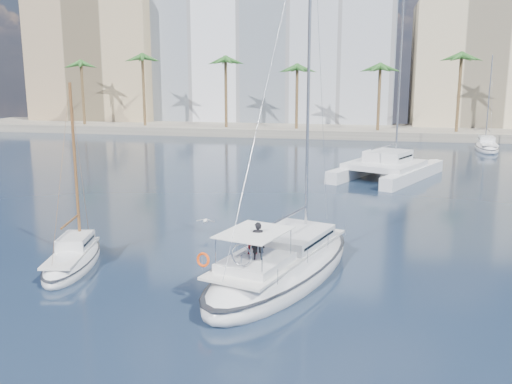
# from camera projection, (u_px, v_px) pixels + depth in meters

# --- Properties ---
(ground) EXTENTS (160.00, 160.00, 0.00)m
(ground) POSITION_uv_depth(u_px,v_px,m) (252.00, 259.00, 29.90)
(ground) COLOR black
(ground) RESTS_ON ground
(quay) EXTENTS (120.00, 14.00, 1.20)m
(quay) POSITION_uv_depth(u_px,v_px,m) (333.00, 131.00, 88.22)
(quay) COLOR gray
(quay) RESTS_ON ground
(building_modern) EXTENTS (42.00, 16.00, 28.00)m
(building_modern) POSITION_uv_depth(u_px,v_px,m) (271.00, 45.00, 99.27)
(building_modern) COLOR white
(building_modern) RESTS_ON ground
(building_tan_left) EXTENTS (22.00, 14.00, 22.00)m
(building_tan_left) POSITION_uv_depth(u_px,v_px,m) (102.00, 63.00, 101.92)
(building_tan_left) COLOR tan
(building_tan_left) RESTS_ON ground
(building_beige) EXTENTS (20.00, 14.00, 20.00)m
(building_beige) POSITION_uv_depth(u_px,v_px,m) (478.00, 69.00, 90.59)
(building_beige) COLOR #CAB791
(building_beige) RESTS_ON ground
(palm_left) EXTENTS (3.60, 3.60, 12.30)m
(palm_left) POSITION_uv_depth(u_px,v_px,m) (114.00, 67.00, 89.01)
(palm_left) COLOR brown
(palm_left) RESTS_ON ground
(palm_centre) EXTENTS (3.60, 3.60, 12.30)m
(palm_centre) POSITION_uv_depth(u_px,v_px,m) (333.00, 66.00, 82.37)
(palm_centre) COLOR brown
(palm_centre) RESTS_ON ground
(main_sloop) EXTENTS (7.65, 13.47, 19.05)m
(main_sloop) POSITION_uv_depth(u_px,v_px,m) (283.00, 267.00, 27.06)
(main_sloop) COLOR silver
(main_sloop) RESTS_ON ground
(small_sloop) EXTENTS (3.43, 7.02, 9.68)m
(small_sloop) POSITION_uv_depth(u_px,v_px,m) (73.00, 260.00, 28.67)
(small_sloop) COLOR silver
(small_sloop) RESTS_ON ground
(catamaran) EXTENTS (10.82, 13.96, 18.16)m
(catamaran) POSITION_uv_depth(u_px,v_px,m) (387.00, 165.00, 52.51)
(catamaran) COLOR silver
(catamaran) RESTS_ON ground
(seagull) EXTENTS (1.18, 0.51, 0.22)m
(seagull) POSITION_uv_depth(u_px,v_px,m) (206.00, 221.00, 34.58)
(seagull) COLOR silver
(seagull) RESTS_ON ground
(moored_yacht_a) EXTENTS (3.37, 9.52, 11.90)m
(moored_yacht_a) POSITION_uv_depth(u_px,v_px,m) (486.00, 150.00, 71.03)
(moored_yacht_a) COLOR silver
(moored_yacht_a) RESTS_ON ground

